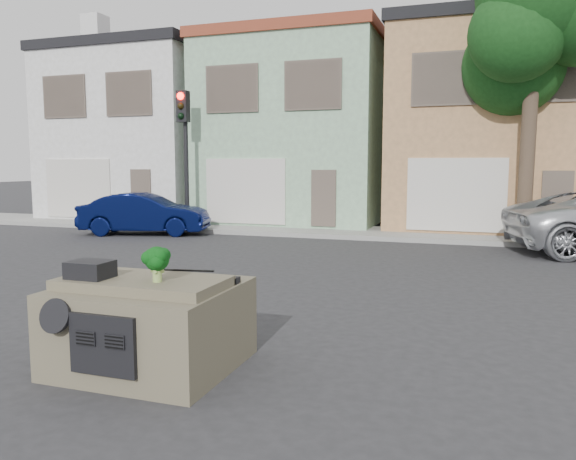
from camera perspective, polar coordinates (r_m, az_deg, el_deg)
The scene contains 12 objects.
ground_plane at distance 9.75m, azimuth -4.00°, elevation -7.81°, with size 120.00×120.00×0.00m, color #303033.
sidewalk at distance 19.69m, azimuth 7.96°, elevation -0.28°, with size 40.00×3.00×0.15m, color gray.
townhouse_white at distance 27.49m, azimuth -13.61°, elevation 9.28°, with size 7.20×8.20×7.55m, color white.
townhouse_mint at distance 24.32m, azimuth 1.70°, elevation 9.83°, with size 7.20×8.20×7.55m, color #95BE98.
townhouse_tan at distance 23.23m, azimuth 19.92°, elevation 9.58°, with size 7.20×8.20×7.55m, color tan.
navy_sedan at distance 20.30m, azimuth -14.29°, elevation -0.43°, with size 1.53×4.39×1.45m, color #060D36.
traffic_signal at distance 20.85m, azimuth -10.42°, elevation 6.88°, with size 0.40×0.40×5.10m, color black.
tree_near at distance 18.63m, azimuth 23.35°, elevation 11.72°, with size 4.40×4.00×8.50m, color #143F15.
car_dashboard at distance 7.04m, azimuth -13.70°, elevation -8.99°, with size 2.00×1.80×1.12m, color #655E48.
instrument_hump at distance 6.95m, azimuth -19.45°, elevation -3.80°, with size 0.48×0.38×0.20m, color black.
wiper_arm at distance 7.09m, azimuth -10.25°, elevation -4.06°, with size 0.70×0.03×0.02m, color black.
broccoli at distance 6.49m, azimuth -13.17°, elevation -3.37°, with size 0.34×0.34×0.41m, color #08380D.
Camera 1 is at (3.69, -8.69, 2.44)m, focal length 35.00 mm.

